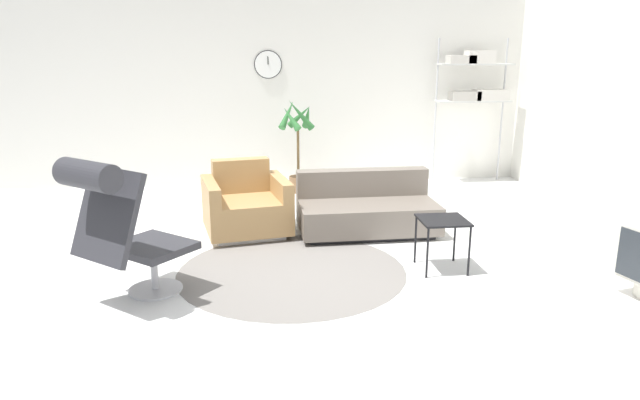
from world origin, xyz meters
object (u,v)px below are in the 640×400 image
couch_low (366,210)px  potted_plant (298,146)px  lounge_chair (118,217)px  shelf_unit (476,80)px  armchair_red (246,208)px  side_table (443,225)px

couch_low → potted_plant: size_ratio=1.13×
lounge_chair → shelf_unit: 5.76m
shelf_unit → armchair_red: bearing=-147.2°
side_table → potted_plant: 3.24m
lounge_chair → armchair_red: size_ratio=1.18×
side_table → couch_low: bearing=111.2°
shelf_unit → lounge_chair: bearing=-137.9°
couch_low → side_table: couch_low is taller
armchair_red → couch_low: armchair_red is taller
armchair_red → shelf_unit: size_ratio=0.48×
armchair_red → shelf_unit: 4.12m
couch_low → side_table: (0.46, -1.18, 0.18)m
side_table → shelf_unit: size_ratio=0.23×
lounge_chair → shelf_unit: bearing=82.2°
lounge_chair → armchair_red: lounge_chair is taller
potted_plant → shelf_unit: bearing=7.5°
side_table → potted_plant: potted_plant is taller
side_table → potted_plant: size_ratio=0.36×
potted_plant → shelf_unit: 2.77m
lounge_chair → couch_low: bearing=76.0°
lounge_chair → couch_low: size_ratio=0.79×
lounge_chair → side_table: 2.74m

